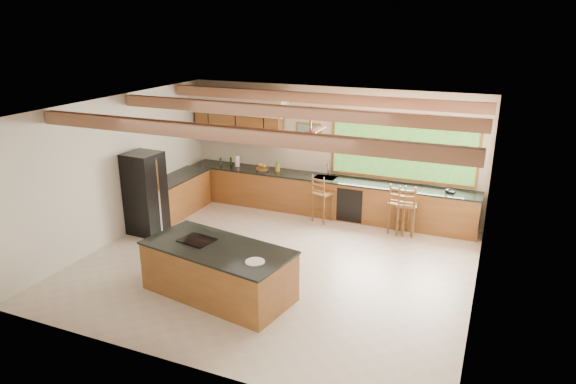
% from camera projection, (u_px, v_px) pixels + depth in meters
% --- Properties ---
extents(ground, '(7.20, 7.20, 0.00)m').
position_uv_depth(ground, '(275.00, 264.00, 9.85)').
color(ground, beige).
rests_on(ground, ground).
extents(room_shell, '(7.27, 6.54, 3.02)m').
position_uv_depth(room_shell, '(280.00, 143.00, 9.77)').
color(room_shell, beige).
rests_on(room_shell, ground).
extents(counter_run, '(7.12, 3.10, 1.22)m').
position_uv_depth(counter_run, '(287.00, 196.00, 12.20)').
color(counter_run, brown).
rests_on(counter_run, ground).
extents(island, '(2.71, 1.61, 0.90)m').
position_uv_depth(island, '(218.00, 271.00, 8.63)').
color(island, brown).
rests_on(island, ground).
extents(refrigerator, '(0.73, 0.72, 1.80)m').
position_uv_depth(refrigerator, '(145.00, 193.00, 11.05)').
color(refrigerator, black).
rests_on(refrigerator, ground).
extents(bar_stool_a, '(0.51, 0.51, 1.14)m').
position_uv_depth(bar_stool_a, '(322.00, 194.00, 11.68)').
color(bar_stool_a, brown).
rests_on(bar_stool_a, ground).
extents(bar_stool_b, '(0.46, 0.46, 1.15)m').
position_uv_depth(bar_stool_b, '(399.00, 204.00, 11.03)').
color(bar_stool_b, brown).
rests_on(bar_stool_b, ground).
extents(bar_stool_c, '(0.45, 0.45, 1.15)m').
position_uv_depth(bar_stool_c, '(407.00, 206.00, 10.93)').
color(bar_stool_c, brown).
rests_on(bar_stool_c, ground).
extents(bar_stool_d, '(0.51, 0.51, 1.12)m').
position_uv_depth(bar_stool_d, '(404.00, 206.00, 10.99)').
color(bar_stool_d, brown).
rests_on(bar_stool_d, ground).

